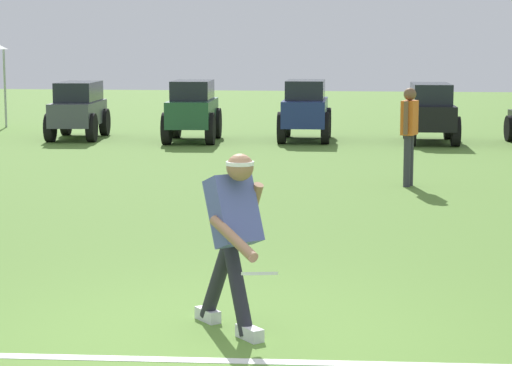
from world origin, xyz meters
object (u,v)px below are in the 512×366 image
Objects in this scene: parked_car_slot_a at (78,108)px; parked_car_slot_b at (193,109)px; teammate_near_sideline at (409,127)px; parked_car_slot_c at (305,109)px; parked_car_slot_d at (431,111)px; frisbee_thrower at (233,232)px; frisbee_in_flight at (260,274)px.

parked_car_slot_a is 2.85m from parked_car_slot_b.
teammate_near_sideline reaches higher than parked_car_slot_c.
teammate_near_sideline is 10.41m from parked_car_slot_a.
parked_car_slot_b and parked_car_slot_c have the same top height.
parked_car_slot_d is (2.88, -0.04, -0.02)m from parked_car_slot_c.
parked_car_slot_b is 5.47m from parked_car_slot_d.
frisbee_in_flight is at bearing -65.30° from frisbee_thrower.
parked_car_slot_b is at bearing 125.58° from teammate_near_sideline.
parked_car_slot_d is at bearing 85.04° from teammate_near_sideline.
parked_car_slot_d is (5.44, 0.49, -0.02)m from parked_car_slot_b.
parked_car_slot_b is 0.99× the size of parked_car_slot_d.
frisbee_in_flight is 16.31m from parked_car_slot_d.
parked_car_slot_d is at bearing 82.20° from frisbee_thrower.
frisbee_thrower reaches higher than parked_car_slot_a.
parked_car_slot_d is at bearing 1.10° from parked_car_slot_a.
parked_car_slot_c reaches higher than frisbee_in_flight.
teammate_near_sideline is at bearing 82.28° from frisbee_in_flight.
frisbee_in_flight is 0.13× the size of parked_car_slot_c.
frisbee_thrower is 0.59× the size of parked_car_slot_b.
parked_car_slot_a is at bearing -178.90° from parked_car_slot_d.
parked_car_slot_a is 8.27m from parked_car_slot_d.
parked_car_slot_d is at bearing 83.51° from frisbee_in_flight.
parked_car_slot_c is 0.98× the size of parked_car_slot_d.
frisbee_thrower reaches higher than parked_car_slot_c.
frisbee_thrower is 0.59× the size of parked_car_slot_d.
parked_car_slot_c is (-2.25, 7.27, -0.20)m from teammate_near_sideline.
frisbee_thrower is at bearing -87.26° from parked_car_slot_c.
teammate_near_sideline reaches higher than parked_car_slot_d.
teammate_near_sideline is at bearing -72.78° from parked_car_slot_c.
frisbee_in_flight is 0.12× the size of parked_car_slot_a.
teammate_near_sideline is (1.51, 8.35, 0.14)m from frisbee_thrower.
teammate_near_sideline is 7.61m from parked_car_slot_c.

